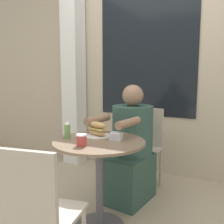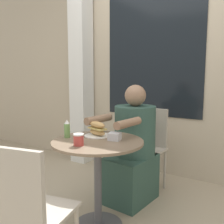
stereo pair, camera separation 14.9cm
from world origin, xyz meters
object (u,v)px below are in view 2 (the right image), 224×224
(empty_chair_across, at_px, (27,206))
(sandwich_on_plate, at_px, (97,130))
(diner_chair, at_px, (149,141))
(drink_cup, at_px, (79,140))
(condiment_bottle, at_px, (67,129))
(cafe_table, at_px, (98,164))
(seated_diner, at_px, (132,152))

(empty_chair_across, relative_size, sandwich_on_plate, 3.98)
(diner_chair, distance_m, empty_chair_across, 1.67)
(diner_chair, relative_size, drink_cup, 10.01)
(drink_cup, xyz_separation_m, condiment_bottle, (-0.23, 0.14, 0.03))
(diner_chair, xyz_separation_m, condiment_bottle, (-0.29, -0.97, 0.27))
(cafe_table, xyz_separation_m, seated_diner, (0.01, 0.57, -0.05))
(seated_diner, bearing_deg, drink_cup, 92.01)
(sandwich_on_plate, height_order, condiment_bottle, condiment_bottle)
(diner_chair, bearing_deg, seated_diner, 93.47)
(empty_chair_across, xyz_separation_m, sandwich_on_plate, (-0.14, 0.87, 0.25))
(cafe_table, xyz_separation_m, drink_cup, (-0.03, -0.19, 0.24))
(seated_diner, distance_m, sandwich_on_plate, 0.54)
(cafe_table, bearing_deg, drink_cup, -100.25)
(seated_diner, height_order, sandwich_on_plate, seated_diner)
(cafe_table, distance_m, condiment_bottle, 0.38)
(sandwich_on_plate, xyz_separation_m, condiment_bottle, (-0.18, -0.17, 0.02))
(drink_cup, bearing_deg, sandwich_on_plate, 99.92)
(diner_chair, height_order, condiment_bottle, diner_chair)
(diner_chair, distance_m, drink_cup, 1.14)
(cafe_table, bearing_deg, sandwich_on_plate, 125.99)
(empty_chair_across, distance_m, sandwich_on_plate, 0.91)
(seated_diner, height_order, condiment_bottle, seated_diner)
(diner_chair, xyz_separation_m, drink_cup, (-0.06, -1.11, 0.24))
(diner_chair, xyz_separation_m, sandwich_on_plate, (-0.12, -0.80, 0.25))
(condiment_bottle, bearing_deg, empty_chair_across, -65.44)
(cafe_table, relative_size, empty_chair_across, 0.83)
(seated_diner, height_order, empty_chair_across, seated_diner)
(cafe_table, bearing_deg, empty_chair_across, -86.22)
(cafe_table, relative_size, seated_diner, 0.63)
(sandwich_on_plate, distance_m, drink_cup, 0.32)
(seated_diner, xyz_separation_m, condiment_bottle, (-0.28, -0.62, 0.31))
(diner_chair, xyz_separation_m, seated_diner, (-0.01, -0.35, -0.04))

